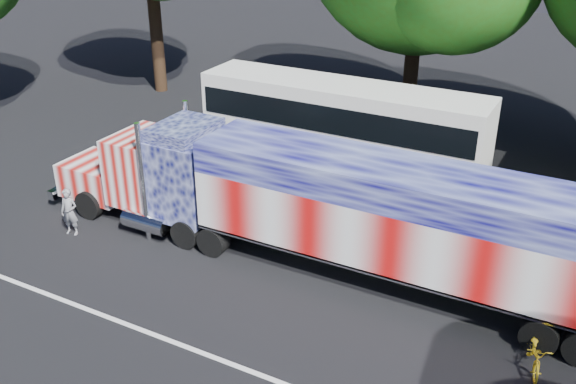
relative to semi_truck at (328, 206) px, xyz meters
The scene contains 5 objects.
ground 3.57m from the semi_truck, 128.31° to the right, with size 100.00×100.00×0.00m, color black.
semi_truck is the anchor object (origin of this frame).
coach_bus 8.15m from the semi_truck, 110.87° to the left, with size 12.17×2.83×3.54m.
woman 9.01m from the semi_truck, 165.71° to the right, with size 0.62×0.40×1.69m, color slate.
bicycle 7.00m from the semi_truck, 14.96° to the right, with size 0.58×1.66×0.87m, color gold.
Camera 1 is at (8.79, -13.48, 11.06)m, focal length 40.00 mm.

